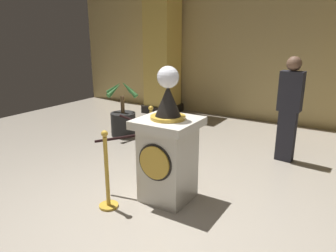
{
  "coord_description": "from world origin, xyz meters",
  "views": [
    {
      "loc": [
        1.9,
        -2.74,
        2.06
      ],
      "look_at": [
        -0.04,
        0.38,
        0.98
      ],
      "focal_mm": 33.3,
      "sensor_mm": 36.0,
      "label": 1
    }
  ],
  "objects_px": {
    "potted_palm_left": "(123,120)",
    "stanchion_far": "(107,181)",
    "stanchion_near": "(151,144)",
    "bystander_guest": "(289,107)",
    "pedestal_clock": "(168,150)"
  },
  "relations": [
    {
      "from": "potted_palm_left",
      "to": "stanchion_far",
      "type": "bearing_deg",
      "value": -54.02
    },
    {
      "from": "pedestal_clock",
      "to": "stanchion_near",
      "type": "bearing_deg",
      "value": 134.99
    },
    {
      "from": "pedestal_clock",
      "to": "potted_palm_left",
      "type": "distance_m",
      "value": 2.86
    },
    {
      "from": "stanchion_near",
      "to": "stanchion_far",
      "type": "height_order",
      "value": "stanchion_far"
    },
    {
      "from": "pedestal_clock",
      "to": "stanchion_near",
      "type": "distance_m",
      "value": 1.23
    },
    {
      "from": "pedestal_clock",
      "to": "stanchion_far",
      "type": "distance_m",
      "value": 0.84
    },
    {
      "from": "pedestal_clock",
      "to": "stanchion_far",
      "type": "height_order",
      "value": "pedestal_clock"
    },
    {
      "from": "potted_palm_left",
      "to": "bystander_guest",
      "type": "relative_size",
      "value": 0.67
    },
    {
      "from": "stanchion_near",
      "to": "potted_palm_left",
      "type": "height_order",
      "value": "potted_palm_left"
    },
    {
      "from": "pedestal_clock",
      "to": "bystander_guest",
      "type": "bearing_deg",
      "value": 65.28
    },
    {
      "from": "stanchion_near",
      "to": "bystander_guest",
      "type": "xyz_separation_m",
      "value": [
        1.84,
        1.33,
        0.59
      ]
    },
    {
      "from": "potted_palm_left",
      "to": "bystander_guest",
      "type": "bearing_deg",
      "value": 6.94
    },
    {
      "from": "stanchion_near",
      "to": "potted_palm_left",
      "type": "distance_m",
      "value": 1.67
    },
    {
      "from": "stanchion_far",
      "to": "stanchion_near",
      "type": "bearing_deg",
      "value": 103.16
    },
    {
      "from": "stanchion_near",
      "to": "bystander_guest",
      "type": "height_order",
      "value": "bystander_guest"
    }
  ]
}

